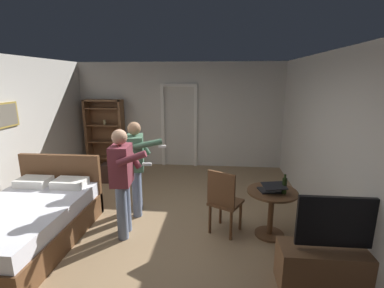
# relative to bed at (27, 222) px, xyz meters

# --- Properties ---
(ground_plane) EXTENTS (7.18, 7.18, 0.00)m
(ground_plane) POSITION_rel_bed_xyz_m (1.66, 0.44, -0.30)
(ground_plane) COLOR #997A56
(wall_back) EXTENTS (5.45, 0.12, 2.66)m
(wall_back) POSITION_rel_bed_xyz_m (1.66, 3.76, 1.03)
(wall_back) COLOR beige
(wall_back) RESTS_ON ground_plane
(wall_right) EXTENTS (0.12, 6.77, 2.66)m
(wall_right) POSITION_rel_bed_xyz_m (4.32, 0.44, 1.03)
(wall_right) COLOR beige
(wall_right) RESTS_ON ground_plane
(doorway_frame) EXTENTS (0.93, 0.08, 2.13)m
(doorway_frame) POSITION_rel_bed_xyz_m (1.65, 3.68, 0.92)
(doorway_frame) COLOR white
(doorway_frame) RESTS_ON ground_plane
(bed) EXTENTS (1.39, 2.09, 1.02)m
(bed) POSITION_rel_bed_xyz_m (0.00, 0.00, 0.00)
(bed) COLOR brown
(bed) RESTS_ON ground_plane
(bookshelf) EXTENTS (0.97, 0.32, 1.74)m
(bookshelf) POSITION_rel_bed_xyz_m (-0.26, 3.53, 0.64)
(bookshelf) COLOR brown
(bookshelf) RESTS_ON ground_plane
(tv_flatscreen) EXTENTS (1.25, 0.40, 1.09)m
(tv_flatscreen) POSITION_rel_bed_xyz_m (3.96, -0.53, 0.00)
(tv_flatscreen) COLOR brown
(tv_flatscreen) RESTS_ON ground_plane
(side_table) EXTENTS (0.71, 0.71, 0.70)m
(side_table) POSITION_rel_bed_xyz_m (3.44, 0.47, 0.17)
(side_table) COLOR brown
(side_table) RESTS_ON ground_plane
(laptop) EXTENTS (0.38, 0.39, 0.15)m
(laptop) POSITION_rel_bed_xyz_m (3.41, 0.43, 0.45)
(laptop) COLOR black
(laptop) RESTS_ON side_table
(bottle_on_table) EXTENTS (0.06, 0.06, 0.28)m
(bottle_on_table) POSITION_rel_bed_xyz_m (3.58, 0.39, 0.52)
(bottle_on_table) COLOR black
(bottle_on_table) RESTS_ON side_table
(wooden_chair) EXTENTS (0.57, 0.57, 0.99)m
(wooden_chair) POSITION_rel_bed_xyz_m (2.75, 0.46, 0.24)
(wooden_chair) COLOR brown
(wooden_chair) RESTS_ON ground_plane
(person_blue_shirt) EXTENTS (0.63, 0.54, 1.58)m
(person_blue_shirt) POSITION_rel_bed_xyz_m (1.31, 0.30, 0.60)
(person_blue_shirt) COLOR slate
(person_blue_shirt) RESTS_ON ground_plane
(person_striped_shirt) EXTENTS (0.73, 0.63, 1.58)m
(person_striped_shirt) POSITION_rel_bed_xyz_m (1.31, 0.99, 0.61)
(person_striped_shirt) COLOR slate
(person_striped_shirt) RESTS_ON ground_plane
(suitcase_dark) EXTENTS (0.48, 0.34, 0.41)m
(suitcase_dark) POSITION_rel_bed_xyz_m (0.33, 2.37, -0.10)
(suitcase_dark) COLOR black
(suitcase_dark) RESTS_ON ground_plane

